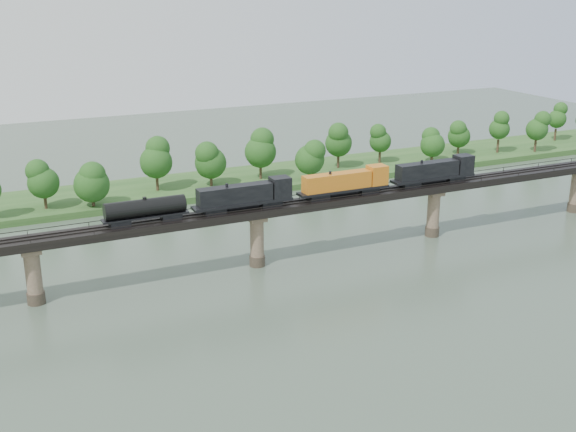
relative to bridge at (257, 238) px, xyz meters
name	(u,v)px	position (x,y,z in m)	size (l,w,h in m)	color
ground	(332,332)	(0.00, -30.00, -5.46)	(400.00, 400.00, 0.00)	#39493B
far_bank	(175,189)	(0.00, 55.00, -4.66)	(300.00, 24.00, 1.60)	#2A5020
bridge	(257,238)	(0.00, 0.00, 0.00)	(236.00, 30.00, 11.50)	#473A2D
bridge_superstructure	(256,206)	(0.00, 0.00, 6.33)	(220.00, 4.90, 0.75)	black
far_treeline	(146,166)	(-8.21, 50.52, 3.37)	(289.06, 17.54, 13.60)	#382619
freight_train	(312,187)	(11.49, 0.00, 8.57)	(77.02, 3.00, 5.30)	black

